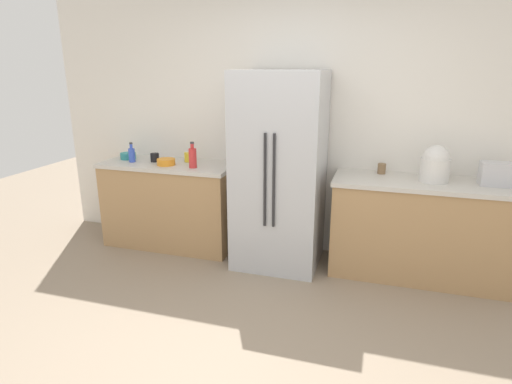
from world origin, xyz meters
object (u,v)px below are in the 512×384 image
object	(u,v)px
refrigerator	(280,171)
cup_b	(382,169)
toaster	(498,174)
bottle_b	(193,157)
rice_cooker	(435,164)
cup_c	(188,157)
cup_a	(155,157)
bottle_a	(132,154)
bowl_a	(166,162)
bowl_b	(128,156)

from	to	relation	value
refrigerator	cup_b	bearing A→B (deg)	15.36
toaster	bottle_b	bearing A→B (deg)	-176.71
rice_cooker	bottle_b	world-z (taller)	rice_cooker
cup_c	rice_cooker	bearing A→B (deg)	-2.16
refrigerator	bottle_b	size ratio (longest dim) A/B	7.16
cup_a	rice_cooker	bearing A→B (deg)	0.08
rice_cooker	bottle_b	distance (m)	2.25
rice_cooker	cup_c	xyz separation A→B (m)	(-2.41, 0.09, -0.10)
refrigerator	cup_a	bearing A→B (deg)	176.27
cup_b	bottle_b	bearing A→B (deg)	-170.61
rice_cooker	cup_b	bearing A→B (deg)	160.04
bottle_a	rice_cooker	bearing A→B (deg)	1.62
toaster	bowl_a	distance (m)	3.07
cup_a	bottle_b	bearing A→B (deg)	-14.88
refrigerator	bottle_b	distance (m)	0.88
bowl_a	bowl_b	bearing A→B (deg)	165.18
refrigerator	bowl_a	distance (m)	1.20
cup_b	bowl_b	distance (m)	2.67
rice_cooker	cup_b	size ratio (longest dim) A/B	3.34
cup_b	bowl_a	size ratio (longest dim) A/B	0.51
toaster	bottle_a	bearing A→B (deg)	-178.29
refrigerator	bowl_b	bearing A→B (deg)	175.74
bottle_b	cup_a	distance (m)	0.53
bottle_a	bowl_b	xyz separation A→B (m)	(-0.13, 0.12, -0.05)
bottle_a	bowl_a	size ratio (longest dim) A/B	1.11
refrigerator	bowl_b	xyz separation A→B (m)	(-1.74, 0.13, 0.02)
bottle_a	cup_b	xyz separation A→B (m)	(2.53, 0.24, -0.03)
refrigerator	cup_c	world-z (taller)	refrigerator
bowl_b	bottle_a	bearing A→B (deg)	-43.17
cup_a	cup_b	size ratio (longest dim) A/B	0.94
toaster	cup_b	distance (m)	0.95
cup_b	cup_c	xyz separation A→B (m)	(-1.97, -0.07, 0.00)
cup_b	refrigerator	bearing A→B (deg)	-164.64
toaster	bottle_b	size ratio (longest dim) A/B	1.05
cup_a	bowl_a	bearing A→B (deg)	-28.80
bottle_a	bowl_b	world-z (taller)	bottle_a
rice_cooker	bowl_a	distance (m)	2.57
cup_c	bowl_a	bearing A→B (deg)	-127.16
bottle_b	bowl_a	world-z (taller)	bottle_b
cup_c	bowl_b	bearing A→B (deg)	-175.40
bottle_b	cup_b	distance (m)	1.83
bottle_a	cup_a	xyz separation A→B (m)	(0.22, 0.08, -0.04)
refrigerator	bowl_b	distance (m)	1.74
cup_b	bowl_a	world-z (taller)	cup_b
toaster	bottle_b	xyz separation A→B (m)	(-2.75, -0.16, 0.01)
refrigerator	cup_a	size ratio (longest dim) A/B	20.54
toaster	bowl_b	bearing A→B (deg)	179.75
refrigerator	bottle_b	world-z (taller)	refrigerator
cup_a	toaster	bearing A→B (deg)	0.42
toaster	rice_cooker	world-z (taller)	rice_cooker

